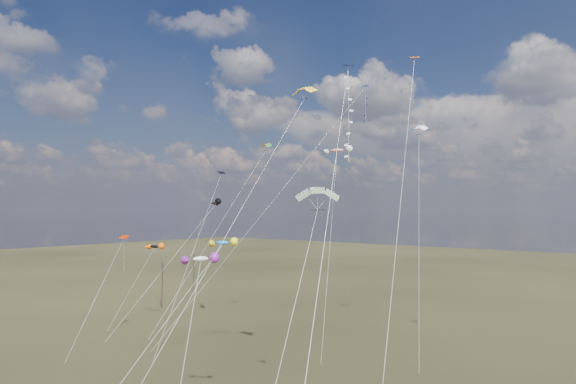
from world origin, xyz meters
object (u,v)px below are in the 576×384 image
Objects in this scene: utility_pole_near at (162,284)px; novelty_black_orange at (154,247)px; parafoil_yellow at (303,90)px; utility_pole_far at (194,273)px.

novelty_black_orange is (8.57, -8.09, 7.33)m from utility_pole_near.
utility_pole_near is 0.67× the size of novelty_black_orange.
utility_pole_near is 0.28× the size of parafoil_yellow.
novelty_black_orange is at bearing -53.13° from utility_pole_far.
parafoil_yellow reaches higher than novelty_black_orange.
utility_pole_near is 13.88m from novelty_black_orange.
parafoil_yellow is (53.18, -32.61, 24.02)m from utility_pole_far.
parafoil_yellow is at bearing -22.39° from utility_pole_near.
novelty_black_orange is (16.57, -22.09, 7.33)m from utility_pole_far.
novelty_black_orange is at bearing 163.97° from parafoil_yellow.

